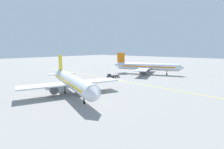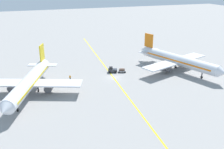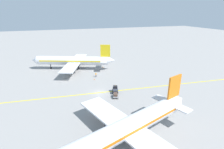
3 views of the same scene
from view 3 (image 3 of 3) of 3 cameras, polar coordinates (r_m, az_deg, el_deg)
name	(u,v)px [view 3 (image 3 of 3)]	position (r m, az deg, el deg)	size (l,w,h in m)	color
ground_plane	(99,93)	(53.69, -4.23, -5.94)	(400.00, 400.00, 0.00)	gray
apron_yellow_centreline	(99,93)	(53.68, -4.23, -5.94)	(0.40, 120.00, 0.01)	yellow
airplane_at_gate	(127,128)	(32.92, 5.05, -16.96)	(28.18, 34.55, 10.60)	silver
airplane_adjacent_stand	(73,61)	(75.59, -12.49, 4.42)	(27.98, 34.17, 10.60)	silver
baggage_tug_dark	(115,90)	(53.41, 1.06, -4.96)	(3.32, 2.50, 2.11)	#333842
baggage_cart_trailing	(116,95)	(50.51, 1.16, -6.69)	(2.91, 2.15, 1.24)	gray
ground_crew_worker	(96,75)	(65.98, -5.27, -0.03)	(0.45, 0.42, 1.68)	#23232D
traffic_cone_near_nose	(94,79)	(63.52, -5.79, -1.48)	(0.32, 0.32, 0.55)	orange
traffic_cone_mid_apron	(103,67)	(77.11, -3.01, 2.52)	(0.32, 0.32, 0.55)	orange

